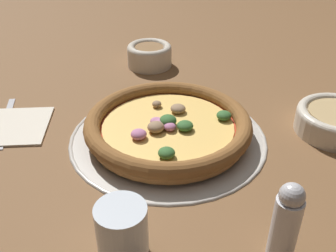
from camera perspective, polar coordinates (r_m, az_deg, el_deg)
The scene contains 8 objects.
ground_plane at distance 0.69m, azimuth 0.00°, elevation -1.74°, with size 3.00×3.00×0.00m, color brown.
pizza_tray at distance 0.69m, azimuth 0.00°, elevation -1.52°, with size 0.35×0.35×0.01m.
pizza at distance 0.68m, azimuth 0.01°, elevation 0.06°, with size 0.29×0.29×0.04m.
bowl_far at distance 0.96m, azimuth -2.71°, elevation 10.35°, with size 0.11×0.11×0.05m.
drinking_cup at distance 0.48m, azimuth -6.66°, elevation -15.13°, with size 0.06×0.06×0.08m.
napkin at distance 0.78m, azimuth -22.50°, elevation 0.06°, with size 0.17×0.15×0.01m.
fork at distance 0.79m, azimuth -22.73°, elevation 0.13°, with size 0.02×0.18×0.00m.
pepper_shaker at distance 0.48m, azimuth 16.74°, elevation -13.27°, with size 0.03×0.03×0.11m.
Camera 1 is at (0.11, 0.56, 0.39)m, focal length 42.00 mm.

